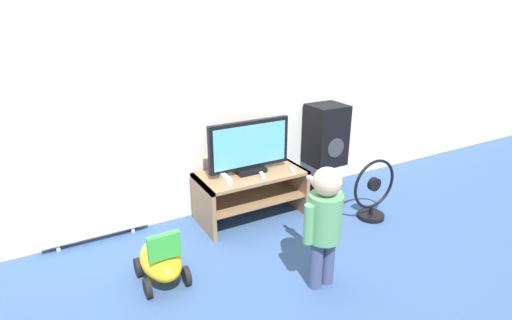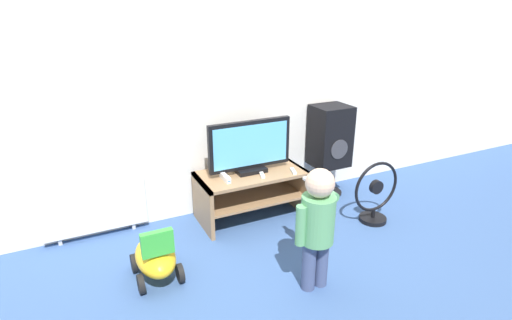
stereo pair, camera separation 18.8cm
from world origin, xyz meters
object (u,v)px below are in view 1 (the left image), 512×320
floor_fan (373,193)px  radiator (92,208)px  television (249,147)px  speaker_tower (326,137)px  game_console (226,178)px  ride_on_toy (161,260)px  child (324,218)px  remote_primary (292,170)px  remote_secondary (262,175)px

floor_fan → radiator: bearing=160.3°
television → radiator: size_ratio=0.92×
television → speaker_tower: size_ratio=0.83×
game_console → radiator: size_ratio=0.22×
television → ride_on_toy: (-1.05, -0.57, -0.53)m
child → game_console: bearing=103.3°
game_console → ride_on_toy: game_console is taller
speaker_tower → television: bearing=-174.4°
floor_fan → child: bearing=-152.2°
remote_primary → child: child is taller
remote_primary → game_console: bearing=170.6°
child → radiator: bearing=133.9°
game_console → floor_fan: floor_fan is taller
remote_primary → speaker_tower: size_ratio=0.14×
floor_fan → remote_primary: bearing=147.1°
speaker_tower → floor_fan: bearing=-87.1°
game_console → remote_primary: bearing=-9.4°
ride_on_toy → radiator: size_ratio=0.57×
speaker_tower → ride_on_toy: size_ratio=1.95×
remote_secondary → remote_primary: bearing=-9.1°
television → ride_on_toy: 1.31m
ride_on_toy → radiator: (-0.34, 0.82, 0.15)m
remote_primary → child: bearing=-112.1°
remote_primary → child: (-0.39, -0.97, 0.07)m
child → speaker_tower: speaker_tower is taller
speaker_tower → radiator: 2.39m
remote_primary → ride_on_toy: (-1.41, -0.38, -0.30)m
floor_fan → speaker_tower: bearing=92.9°
television → floor_fan: size_ratio=1.34×
child → floor_fan: size_ratio=1.53×
radiator → floor_fan: bearing=-19.7°
game_console → radiator: radiator is taller
remote_primary → remote_secondary: size_ratio=1.00×
television → child: television is taller
floor_fan → ride_on_toy: size_ratio=1.20×
game_console → remote_secondary: size_ratio=1.45×
television → remote_secondary: television is taller
ride_on_toy → remote_primary: bearing=14.9°
child → ride_on_toy: bearing=149.5°
game_console → remote_secondary: game_console is taller
speaker_tower → ride_on_toy: bearing=-161.8°
remote_secondary → child: child is taller
remote_secondary → ride_on_toy: (-1.10, -0.42, -0.30)m
remote_primary → remote_secondary: bearing=170.9°
floor_fan → television: bearing=148.6°
game_console → remote_primary: (0.65, -0.11, -0.01)m
ride_on_toy → radiator: 0.90m
radiator → game_console: bearing=-16.8°
radiator → television: bearing=-10.0°
remote_primary → ride_on_toy: remote_primary is taller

